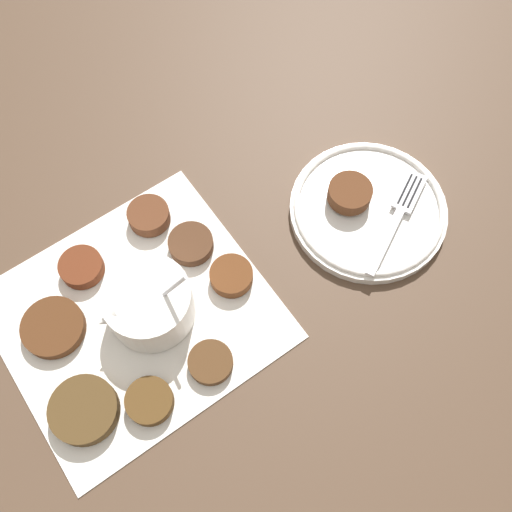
{
  "coord_description": "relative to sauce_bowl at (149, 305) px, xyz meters",
  "views": [
    {
      "loc": [
        -0.02,
        0.27,
        0.74
      ],
      "look_at": [
        -0.19,
        -0.0,
        0.02
      ],
      "focal_mm": 42.0,
      "sensor_mm": 36.0,
      "label": 1
    }
  ],
  "objects": [
    {
      "name": "fritter_on_plate",
      "position": [
        -0.31,
        0.0,
        -0.0
      ],
      "size": [
        0.06,
        0.06,
        0.02
      ],
      "color": "#512D19",
      "rests_on": "serving_plate"
    },
    {
      "name": "fritter_6",
      "position": [
        -0.09,
        -0.06,
        -0.02
      ],
      "size": [
        0.06,
        0.06,
        0.02
      ],
      "color": "#482C1B",
      "rests_on": "napkin"
    },
    {
      "name": "fritter_5",
      "position": [
        0.05,
        -0.1,
        -0.02
      ],
      "size": [
        0.06,
        0.06,
        0.02
      ],
      "color": "#5B2A16",
      "rests_on": "napkin"
    },
    {
      "name": "fork",
      "position": [
        -0.36,
        0.06,
        -0.01
      ],
      "size": [
        0.16,
        0.11,
        0.0
      ],
      "color": "silver",
      "rests_on": "serving_plate"
    },
    {
      "name": "napkin",
      "position": [
        0.02,
        -0.01,
        -0.03
      ],
      "size": [
        0.35,
        0.32,
        0.0
      ],
      "color": "white",
      "rests_on": "ground_plane"
    },
    {
      "name": "fritter_0",
      "position": [
        0.12,
        -0.05,
        -0.02
      ],
      "size": [
        0.08,
        0.08,
        0.02
      ],
      "color": "#4C2B16",
      "rests_on": "napkin"
    },
    {
      "name": "ground_plane",
      "position": [
        0.04,
        0.01,
        -0.03
      ],
      "size": [
        4.0,
        4.0,
        0.0
      ],
      "primitive_type": "plane",
      "color": "#4C3828"
    },
    {
      "name": "fritter_3",
      "position": [
        -0.03,
        0.1,
        -0.02
      ],
      "size": [
        0.06,
        0.06,
        0.01
      ],
      "color": "#4C311B",
      "rests_on": "napkin"
    },
    {
      "name": "sauce_bowl",
      "position": [
        0.0,
        0.0,
        0.0
      ],
      "size": [
        0.12,
        0.11,
        0.12
      ],
      "color": "white",
      "rests_on": "napkin"
    },
    {
      "name": "fritter_4",
      "position": [
        0.13,
        0.07,
        -0.02
      ],
      "size": [
        0.08,
        0.08,
        0.02
      ],
      "color": "#4A351B",
      "rests_on": "napkin"
    },
    {
      "name": "fritter_1",
      "position": [
        -0.11,
        0.01,
        -0.02
      ],
      "size": [
        0.06,
        0.06,
        0.02
      ],
      "color": "#593118",
      "rests_on": "napkin"
    },
    {
      "name": "fritter_2",
      "position": [
        -0.06,
        -0.12,
        -0.02
      ],
      "size": [
        0.06,
        0.06,
        0.02
      ],
      "color": "#552F1C",
      "rests_on": "napkin"
    },
    {
      "name": "fritter_7",
      "position": [
        0.06,
        0.1,
        -0.02
      ],
      "size": [
        0.06,
        0.06,
        0.02
      ],
      "color": "#4F3519",
      "rests_on": "napkin"
    },
    {
      "name": "serving_plate",
      "position": [
        -0.33,
        0.03,
        -0.02
      ],
      "size": [
        0.22,
        0.22,
        0.02
      ],
      "color": "white",
      "rests_on": "ground_plane"
    }
  ]
}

